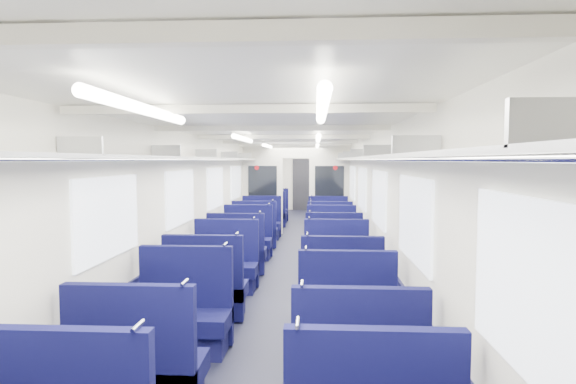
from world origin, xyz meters
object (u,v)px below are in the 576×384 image
object	(u,v)px
bulkhead	(296,187)
seat_18	(261,225)
seat_13	(333,253)
seat_12	(237,254)
seat_5	(358,379)
seat_10	(225,268)
seat_17	(330,234)
seat_4	(137,374)
seat_11	(336,268)
seat_19	(328,226)
end_door	(302,184)
seat_22	(273,212)
seat_15	(331,242)
seat_6	(183,318)
seat_9	(341,294)
seat_23	(326,212)
seat_7	(348,327)
seat_21	(326,216)
seat_20	(269,216)
seat_14	(247,242)
seat_16	(255,233)

from	to	relation	value
bulkhead	seat_18	world-z (taller)	bulkhead
seat_13	seat_12	bearing A→B (deg)	-172.82
seat_5	seat_10	distance (m)	3.84
seat_13	seat_17	xyz separation A→B (m)	(0.00, 2.16, 0.00)
seat_18	seat_4	bearing A→B (deg)	-90.00
seat_4	seat_11	distance (m)	3.93
bulkhead	seat_19	distance (m)	1.45
end_door	seat_12	xyz separation A→B (m)	(-0.83, -10.41, -0.67)
seat_12	seat_19	bearing A→B (deg)	65.35
seat_10	seat_17	distance (m)	3.80
seat_10	seat_22	distance (m)	7.77
seat_15	seat_13	bearing A→B (deg)	-90.00
seat_6	seat_17	bearing A→B (deg)	73.62
seat_11	seat_15	size ratio (longest dim) A/B	1.00
seat_12	seat_22	xyz separation A→B (m)	(0.00, 6.72, 0.00)
seat_4	seat_17	xyz separation A→B (m)	(1.66, 6.89, 0.00)
seat_9	seat_19	size ratio (longest dim) A/B	1.00
seat_18	seat_23	bearing A→B (deg)	61.79
bulkhead	seat_10	world-z (taller)	bulkhead
seat_9	seat_19	distance (m)	5.91
seat_7	seat_22	distance (m)	10.29
bulkhead	seat_12	bearing A→B (deg)	-100.71
seat_17	seat_5	bearing A→B (deg)	-90.00
seat_22	seat_5	bearing A→B (deg)	-81.60
seat_19	seat_21	bearing A→B (deg)	90.00
seat_21	seat_9	bearing A→B (deg)	-90.00
seat_22	seat_23	world-z (taller)	same
seat_11	seat_20	size ratio (longest dim) A/B	1.00
seat_14	seat_22	size ratio (longest dim) A/B	1.00
seat_4	seat_19	xyz separation A→B (m)	(1.66, 8.14, 0.00)
seat_23	seat_13	bearing A→B (deg)	-90.00
seat_6	seat_16	distance (m)	5.68
seat_9	seat_12	world-z (taller)	same
seat_5	seat_13	world-z (taller)	same
bulkhead	seat_13	size ratio (longest dim) A/B	2.57
bulkhead	seat_16	bearing A→B (deg)	-112.58
seat_17	seat_21	bearing A→B (deg)	90.00
seat_12	seat_10	bearing A→B (deg)	-90.00
bulkhead	seat_10	size ratio (longest dim) A/B	2.57
seat_15	seat_12	bearing A→B (deg)	-142.38
seat_13	seat_20	bearing A→B (deg)	106.95
seat_7	seat_18	size ratio (longest dim) A/B	1.00
seat_22	seat_10	bearing A→B (deg)	-90.00
seat_16	seat_18	xyz separation A→B (m)	(0.00, 1.22, 0.00)
seat_16	seat_15	bearing A→B (deg)	-33.90
seat_10	seat_11	size ratio (longest dim) A/B	1.00
seat_13	seat_19	world-z (taller)	same
end_door	seat_4	size ratio (longest dim) A/B	1.84
seat_13	seat_15	world-z (taller)	same
seat_22	end_door	bearing A→B (deg)	77.32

